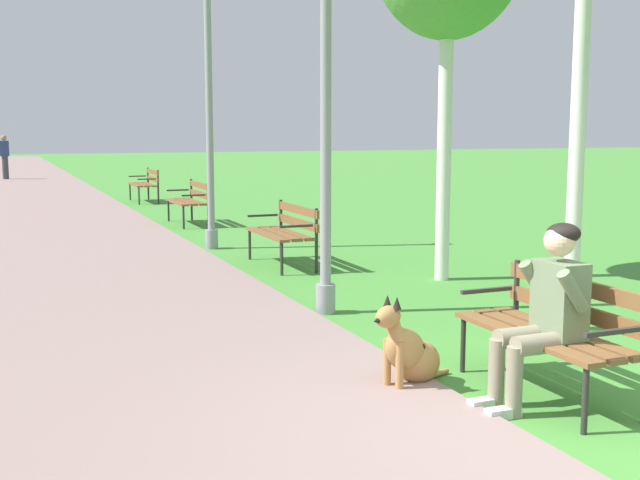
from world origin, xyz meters
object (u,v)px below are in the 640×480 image
Objects in this scene: person_seated_on_near_bench at (546,308)px; dog_shepherd at (409,352)px; lamp_post_near at (326,115)px; lamp_post_mid at (209,106)px; park_bench_mid at (285,229)px; park_bench_furthest at (146,182)px; pedestrian_distant at (5,157)px; park_bench_near at (554,324)px; park_bench_far at (190,198)px.

dog_shepherd is at bearing 132.32° from person_seated_on_near_bench.
lamp_post_near is 4.78m from lamp_post_mid.
lamp_post_near is at bearing -101.73° from park_bench_mid.
park_bench_furthest is 1.20× the size of person_seated_on_near_bench.
pedestrian_distant is (-2.30, 26.57, 0.58)m from dog_shepherd.
lamp_post_mid is at bearing -93.34° from park_bench_furthest.
person_seated_on_near_bench reaches higher than dog_shepherd.
park_bench_near and park_bench_furthest have the same top height.
dog_shepherd is at bearing -98.07° from lamp_post_near.
park_bench_near is 1.00× the size of park_bench_far.
park_bench_near is at bearing -90.14° from park_bench_furthest.
park_bench_mid is at bearing 79.93° from dog_shepherd.
lamp_post_near is 0.90× the size of lamp_post_mid.
park_bench_furthest is 8.72m from lamp_post_mid.
park_bench_furthest is 13.41m from lamp_post_near.
lamp_post_near is (-0.30, 3.11, 1.32)m from person_seated_on_near_bench.
person_seated_on_near_bench is 0.29× the size of lamp_post_mid.
park_bench_far is 0.39× the size of lamp_post_near.
lamp_post_mid reaches higher than park_bench_far.
lamp_post_mid is at bearing 86.87° from dog_shepherd.
park_bench_near is 1.00× the size of park_bench_furthest.
park_bench_furthest is at bearing 90.23° from park_bench_mid.
park_bench_far reaches higher than dog_shepherd.
dog_shepherd is at bearing 147.73° from park_bench_near.
park_bench_far is 16.39m from pedestrian_distant.
park_bench_mid is 1.00× the size of park_bench_furthest.
person_seated_on_near_bench reaches higher than park_bench_far.
park_bench_near is 11.03m from park_bench_far.
park_bench_near is 1.20× the size of person_seated_on_near_bench.
park_bench_far and park_bench_furthest have the same top height.
dog_shepherd is 0.21× the size of lamp_post_near.
lamp_post_near reaches higher than park_bench_far.
park_bench_near is 16.25m from park_bench_furthest.
park_bench_far is at bearing 85.45° from dog_shepherd.
park_bench_near is at bearing -83.37° from pedestrian_distant.
park_bench_furthest is 11.32m from pedestrian_distant.
pedestrian_distant reaches higher than park_bench_near.
lamp_post_mid is (-0.54, 1.92, 1.70)m from park_bench_mid.
park_bench_near is 0.35× the size of lamp_post_mid.
person_seated_on_near_bench is 0.76× the size of pedestrian_distant.
pedestrian_distant is (-3.13, 16.08, 0.33)m from park_bench_far.
dog_shepherd is (-0.89, -15.71, -0.25)m from park_bench_furthest.
park_bench_mid is 1.00× the size of park_bench_far.
park_bench_furthest is 15.74m from dog_shepherd.
person_seated_on_near_bench is 8.03m from lamp_post_mid.
park_bench_near and park_bench_mid have the same top height.
person_seated_on_near_bench reaches higher than park_bench_near.
dog_shepherd is (-0.83, -10.49, -0.25)m from park_bench_far.
pedestrian_distant is (-3.19, 10.86, 0.33)m from park_bench_furthest.
person_seated_on_near_bench is 0.32× the size of lamp_post_near.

